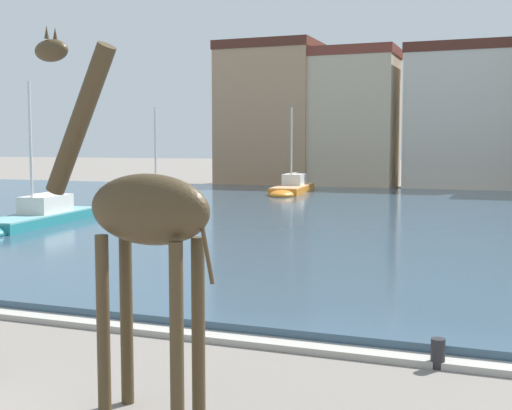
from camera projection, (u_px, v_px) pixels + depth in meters
name	position (u px, v px, depth m)	size (l,w,h in m)	color
harbor_water	(349.00, 218.00, 33.14)	(81.67, 41.15, 0.28)	#334C60
quay_edge_coping	(111.00, 325.00, 13.78)	(81.67, 0.50, 0.12)	#ADA89E
giraffe_statue	(139.00, 216.00, 9.14)	(3.08, 1.04, 5.39)	#42331E
sailboat_teal	(33.00, 220.00, 28.86)	(2.95, 8.66, 6.33)	teal
sailboat_orange	(291.00, 189.00, 47.88)	(2.87, 8.75, 6.24)	orange
sailboat_green	(156.00, 197.00, 40.72)	(2.79, 7.24, 5.87)	#236B42
mooring_bollard	(438.00, 353.00, 11.33)	(0.24, 0.24, 0.50)	#232326
townhouse_narrow_midrow	(270.00, 114.00, 61.09)	(8.70, 6.45, 12.67)	tan
townhouse_wide_warehouse	(350.00, 118.00, 58.23)	(7.86, 5.42, 11.76)	#C6B293
townhouse_tall_gabled	(463.00, 117.00, 55.42)	(9.14, 5.55, 11.74)	beige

